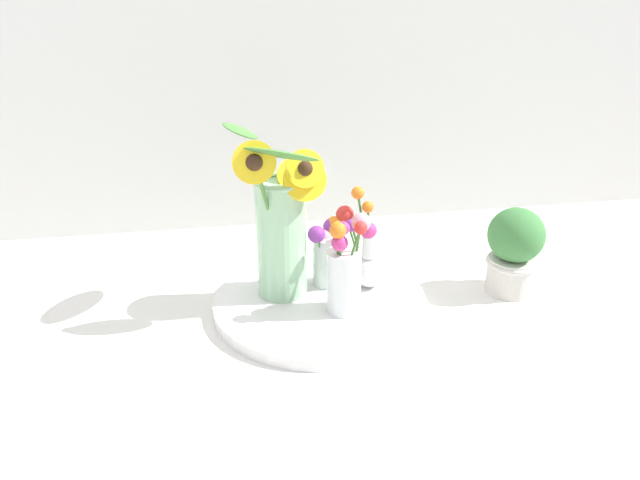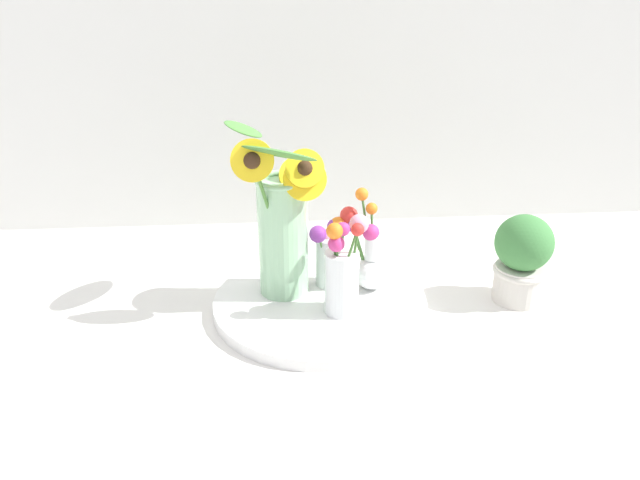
% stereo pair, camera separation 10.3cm
% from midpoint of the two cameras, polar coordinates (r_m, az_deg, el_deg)
% --- Properties ---
extents(ground_plane, '(6.00, 6.00, 0.00)m').
position_cam_midpoint_polar(ground_plane, '(1.21, -2.94, -9.11)').
color(ground_plane, silver).
extents(serving_tray, '(0.44, 0.44, 0.02)m').
position_cam_midpoint_polar(serving_tray, '(1.30, -2.28, -5.86)').
color(serving_tray, white).
rests_on(serving_tray, ground_plane).
extents(mason_jar_sunflowers, '(0.21, 0.21, 0.38)m').
position_cam_midpoint_polar(mason_jar_sunflowers, '(1.25, -5.93, 1.44)').
color(mason_jar_sunflowers, '#99CC9E').
rests_on(mason_jar_sunflowers, serving_tray).
extents(vase_small_center, '(0.08, 0.10, 0.21)m').
position_cam_midpoint_polar(vase_small_center, '(1.21, -0.16, -2.91)').
color(vase_small_center, white).
rests_on(vase_small_center, serving_tray).
extents(vase_bulb_right, '(0.10, 0.10, 0.21)m').
position_cam_midpoint_polar(vase_bulb_right, '(1.31, 1.92, -1.22)').
color(vase_bulb_right, white).
rests_on(vase_bulb_right, serving_tray).
extents(vase_small_back, '(0.09, 0.09, 0.15)m').
position_cam_midpoint_polar(vase_small_back, '(1.32, -1.61, -0.94)').
color(vase_small_back, white).
rests_on(vase_small_back, serving_tray).
extents(potted_plant, '(0.12, 0.12, 0.19)m').
position_cam_midpoint_polar(potted_plant, '(1.37, 15.31, -0.86)').
color(potted_plant, beige).
rests_on(potted_plant, ground_plane).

